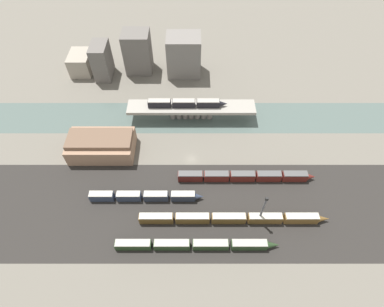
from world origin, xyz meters
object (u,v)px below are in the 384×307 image
object	(u,v)px
train_yard_near	(196,245)
train_yard_far	(146,196)
train_on_bridge	(188,103)
signal_tower	(263,210)
train_yard_outer	(246,176)
train_yard_mid	(233,218)
warehouse_building	(102,145)

from	to	relation	value
train_yard_near	train_yard_far	size ratio (longest dim) A/B	1.30
train_on_bridge	signal_tower	bearing A→B (deg)	-63.26
train_yard_near	train_yard_outer	bearing A→B (deg)	54.38
train_on_bridge	train_yard_mid	world-z (taller)	train_on_bridge
train_yard_outer	train_yard_mid	bearing A→B (deg)	-110.29
train_yard_mid	train_yard_far	size ratio (longest dim) A/B	1.59
train_yard_near	train_yard_outer	world-z (taller)	train_yard_outer
train_yard_mid	signal_tower	world-z (taller)	signal_tower
signal_tower	train_yard_near	bearing A→B (deg)	-157.00
train_on_bridge	train_yard_outer	world-z (taller)	train_on_bridge
train_yard_far	train_yard_outer	world-z (taller)	train_yard_outer
train_yard_near	train_yard_mid	bearing A→B (deg)	36.05
train_yard_mid	signal_tower	distance (m)	11.93
train_yard_far	train_yard_outer	distance (m)	41.22
signal_tower	train_yard_mid	bearing A→B (deg)	-179.07
train_on_bridge	warehouse_building	xyz separation A→B (m)	(-36.82, -21.26, -4.80)
signal_tower	train_yard_outer	bearing A→B (deg)	99.63
train_yard_near	warehouse_building	xyz separation A→B (m)	(-40.61, 43.32, 2.76)
train_yard_near	train_yard_far	xyz separation A→B (m)	(-19.63, 19.36, 0.21)
train_on_bridge	train_yard_far	bearing A→B (deg)	-109.31
warehouse_building	train_yard_mid	bearing A→B (deg)	-31.67
train_yard_far	train_yard_outer	xyz separation A→B (m)	(40.16, 9.29, 0.11)
train_on_bridge	train_yard_outer	xyz separation A→B (m)	(24.32, -35.93, -7.25)
train_yard_far	warehouse_building	size ratio (longest dim) A/B	1.60
train_yard_mid	train_yard_near	bearing A→B (deg)	-143.95
warehouse_building	train_yard_near	bearing A→B (deg)	-46.85
train_yard_mid	warehouse_building	bearing A→B (deg)	148.33
train_yard_mid	warehouse_building	size ratio (longest dim) A/B	2.54
train_yard_far	signal_tower	xyz separation A→B (m)	(43.31, -9.31, 6.48)
train_yard_mid	warehouse_building	xyz separation A→B (m)	(-54.20, 33.44, 2.44)
train_on_bridge	train_yard_mid	xyz separation A→B (m)	(17.38, -54.69, -7.24)
train_yard_mid	train_yard_far	distance (m)	34.54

